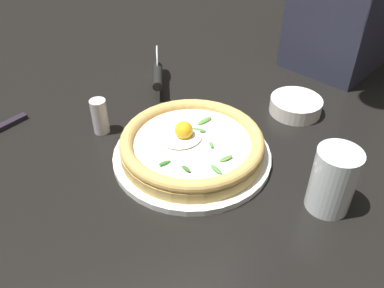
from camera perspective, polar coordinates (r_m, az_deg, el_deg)
name	(u,v)px	position (r m, az deg, el deg)	size (l,w,h in m)	color
ground_plane	(185,168)	(0.74, -1.06, -3.51)	(2.40, 2.40, 0.03)	black
pizza_plate	(192,155)	(0.74, 0.00, -1.57)	(0.29, 0.29, 0.01)	white
pizza	(192,144)	(0.73, -0.03, 0.03)	(0.26, 0.26, 0.06)	#D6B15D
side_bowl	(296,106)	(0.89, 14.59, 5.34)	(0.11, 0.11, 0.03)	white
pizza_cutter	(158,72)	(0.94, -4.95, 10.23)	(0.08, 0.15, 0.08)	silver
drinking_glass	(332,184)	(0.66, 19.36, -5.43)	(0.07, 0.07, 0.11)	silver
pepper_shaker	(100,116)	(0.81, -13.05, 3.88)	(0.03, 0.03, 0.07)	silver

